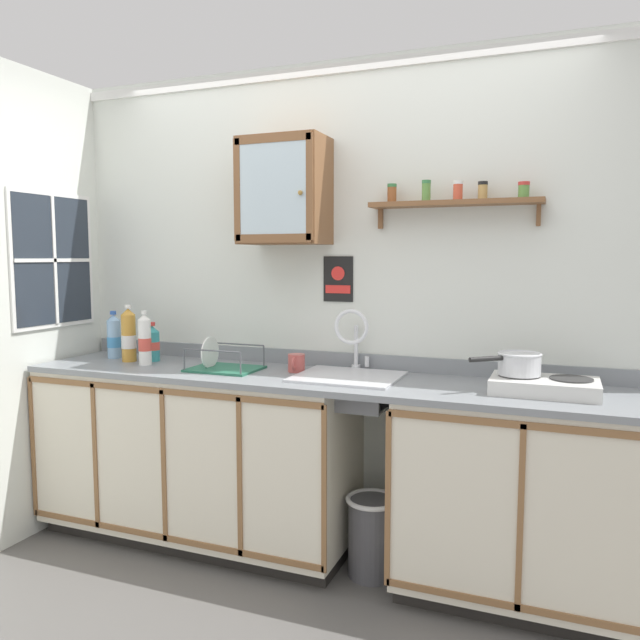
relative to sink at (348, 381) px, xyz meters
name	(u,v)px	position (x,y,z in m)	size (l,w,h in m)	color
floor	(293,586)	(-0.16, -0.31, -0.93)	(6.13, 6.13, 0.00)	#565451
back_wall	(337,305)	(-0.16, 0.28, 0.35)	(3.73, 0.07, 2.54)	silver
lower_cabinet_run	(197,455)	(-0.85, -0.04, -0.47)	(1.73, 0.59, 0.92)	black
lower_cabinet_run_right	(525,500)	(0.84, -0.04, -0.47)	(1.11, 0.59, 0.92)	black
countertop	(315,379)	(-0.16, -0.04, 0.00)	(3.09, 0.62, 0.03)	gray
backsplash	(334,359)	(-0.16, 0.24, 0.06)	(3.09, 0.02, 0.08)	gray
sink	(348,381)	(0.00, 0.00, 0.00)	(0.50, 0.48, 0.45)	silver
hot_plate_stove	(544,386)	(0.90, -0.04, 0.05)	(0.44, 0.29, 0.07)	silver
saucepan	(519,363)	(0.79, -0.02, 0.14)	(0.29, 0.26, 0.10)	silver
bottle_detergent_teal_0	(152,344)	(-1.18, 0.03, 0.12)	(0.08, 0.08, 0.22)	teal
bottle_juice_amber_1	(129,336)	(-1.30, -0.02, 0.16)	(0.08, 0.08, 0.32)	gold
bottle_opaque_white_2	(145,340)	(-1.14, -0.08, 0.15)	(0.07, 0.07, 0.30)	white
bottle_water_blue_3	(114,337)	(-1.45, 0.05, 0.14)	(0.08, 0.08, 0.27)	#8CB7E0
dish_rack	(223,366)	(-0.67, -0.06, 0.04)	(0.35, 0.28, 0.17)	#26664C
mug	(296,363)	(-0.29, 0.03, 0.06)	(0.09, 0.12, 0.09)	#B24C47
wall_cabinet	(284,191)	(-0.39, 0.11, 0.94)	(0.44, 0.30, 0.54)	brown
spice_shelf	(455,201)	(0.47, 0.18, 0.87)	(0.82, 0.14, 0.22)	brown
warning_sign	(338,279)	(-0.14, 0.25, 0.49)	(0.16, 0.01, 0.24)	black
window	(53,260)	(-1.72, -0.12, 0.58)	(0.03, 0.60, 0.76)	#262D38
trash_bin	(372,535)	(0.15, -0.08, -0.73)	(0.26, 0.26, 0.39)	#4C4C51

